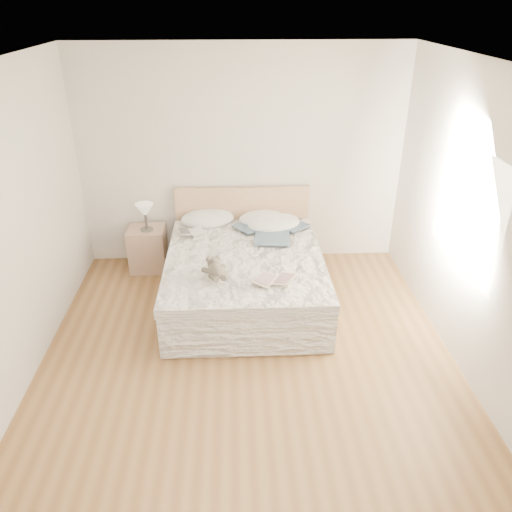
# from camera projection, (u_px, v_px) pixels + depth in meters

# --- Properties ---
(floor) EXTENTS (4.00, 4.50, 0.00)m
(floor) POSITION_uv_depth(u_px,v_px,m) (248.00, 364.00, 4.78)
(floor) COLOR brown
(floor) RESTS_ON ground
(ceiling) EXTENTS (4.00, 4.50, 0.00)m
(ceiling) POSITION_uv_depth(u_px,v_px,m) (246.00, 65.00, 3.53)
(ceiling) COLOR white
(ceiling) RESTS_ON ground
(wall_back) EXTENTS (4.00, 0.02, 2.70)m
(wall_back) POSITION_uv_depth(u_px,v_px,m) (242.00, 159.00, 6.14)
(wall_back) COLOR silver
(wall_back) RESTS_ON ground
(wall_front) EXTENTS (4.00, 0.02, 2.70)m
(wall_front) POSITION_uv_depth(u_px,v_px,m) (263.00, 461.00, 2.17)
(wall_front) COLOR silver
(wall_front) RESTS_ON ground
(wall_left) EXTENTS (0.02, 4.50, 2.70)m
(wall_left) POSITION_uv_depth(u_px,v_px,m) (3.00, 242.00, 4.07)
(wall_left) COLOR silver
(wall_left) RESTS_ON ground
(wall_right) EXTENTS (0.02, 4.50, 2.70)m
(wall_right) POSITION_uv_depth(u_px,v_px,m) (482.00, 233.00, 4.24)
(wall_right) COLOR silver
(wall_right) RESTS_ON ground
(window) EXTENTS (0.02, 1.30, 1.10)m
(window) POSITION_uv_depth(u_px,v_px,m) (468.00, 208.00, 4.46)
(window) COLOR white
(window) RESTS_ON wall_right
(bed) EXTENTS (1.72, 2.14, 1.00)m
(bed) POSITION_uv_depth(u_px,v_px,m) (245.00, 275.00, 5.70)
(bed) COLOR tan
(bed) RESTS_ON floor
(nightstand) EXTENTS (0.45, 0.40, 0.56)m
(nightstand) POSITION_uv_depth(u_px,v_px,m) (148.00, 249.00, 6.33)
(nightstand) COLOR #9D7E68
(nightstand) RESTS_ON floor
(table_lamp) EXTENTS (0.27, 0.27, 0.35)m
(table_lamp) POSITION_uv_depth(u_px,v_px,m) (145.00, 211.00, 6.05)
(table_lamp) COLOR #494540
(table_lamp) RESTS_ON nightstand
(pillow_left) EXTENTS (0.74, 0.58, 0.20)m
(pillow_left) POSITION_uv_depth(u_px,v_px,m) (208.00, 218.00, 6.29)
(pillow_left) COLOR white
(pillow_left) RESTS_ON bed
(pillow_middle) EXTENTS (0.66, 0.53, 0.18)m
(pillow_middle) POSITION_uv_depth(u_px,v_px,m) (262.00, 218.00, 6.29)
(pillow_middle) COLOR white
(pillow_middle) RESTS_ON bed
(pillow_right) EXTENTS (0.78, 0.65, 0.20)m
(pillow_right) POSITION_uv_depth(u_px,v_px,m) (274.00, 223.00, 6.15)
(pillow_right) COLOR white
(pillow_right) RESTS_ON bed
(blouse) EXTENTS (0.70, 0.74, 0.03)m
(blouse) POSITION_uv_depth(u_px,v_px,m) (272.00, 234.00, 5.90)
(blouse) COLOR #35495E
(blouse) RESTS_ON bed
(photo_book) EXTENTS (0.36, 0.30, 0.02)m
(photo_book) POSITION_uv_depth(u_px,v_px,m) (191.00, 232.00, 5.96)
(photo_book) COLOR silver
(photo_book) RESTS_ON bed
(childrens_book) EXTENTS (0.46, 0.42, 0.02)m
(childrens_book) POSITION_uv_depth(u_px,v_px,m) (275.00, 280.00, 4.96)
(childrens_book) COLOR beige
(childrens_book) RESTS_ON bed
(teddy_bear) EXTENTS (0.30, 0.36, 0.16)m
(teddy_bear) POSITION_uv_depth(u_px,v_px,m) (216.00, 276.00, 4.99)
(teddy_bear) COLOR brown
(teddy_bear) RESTS_ON bed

